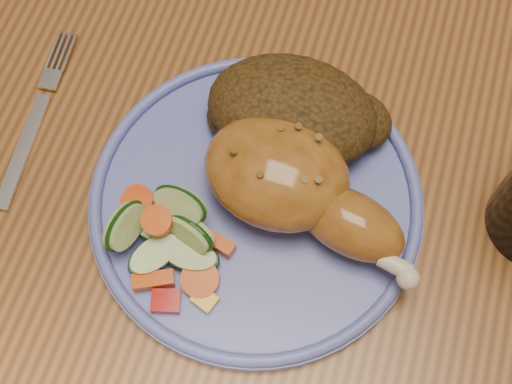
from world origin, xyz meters
TOP-DOWN VIEW (x-y plane):
  - ground at (0.00, 0.00)m, footprint 4.00×4.00m
  - dining_table at (0.00, 0.00)m, footprint 0.90×1.40m
  - plate at (-0.06, -0.06)m, footprint 0.27×0.27m
  - plate_rim at (-0.06, -0.06)m, footprint 0.26×0.26m
  - chicken_leg at (-0.04, -0.05)m, footprint 0.18×0.11m
  - rice_pilaf at (-0.05, 0.01)m, footprint 0.15×0.10m
  - vegetable_pile at (-0.12, -0.12)m, footprint 0.10×0.10m
  - fork at (-0.26, -0.05)m, footprint 0.03×0.15m

SIDE VIEW (x-z plane):
  - ground at x=0.00m, z-range 0.00..0.00m
  - dining_table at x=0.00m, z-range 0.29..1.04m
  - fork at x=-0.26m, z-range 0.75..0.76m
  - plate at x=-0.06m, z-range 0.75..0.76m
  - plate_rim at x=-0.06m, z-range 0.76..0.77m
  - vegetable_pile at x=-0.12m, z-range 0.75..0.80m
  - rice_pilaf at x=-0.05m, z-range 0.76..0.82m
  - chicken_leg at x=-0.04m, z-range 0.76..0.82m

